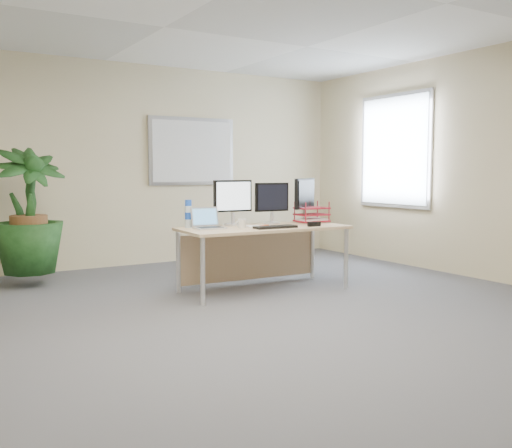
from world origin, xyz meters
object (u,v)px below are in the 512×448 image
laptop (208,223)px  floor_plant (29,219)px  desk (259,239)px  monitor_left (233,200)px  monitor_right (272,200)px

laptop → floor_plant: bearing=137.2°
desk → laptop: laptop is taller
desk → monitor_left: monitor_left is taller
floor_plant → monitor_left: 2.27m
desk → monitor_left: 0.51m
desk → monitor_right: bearing=28.3°
desk → floor_plant: (-2.10, 1.45, 0.21)m
desk → floor_plant: floor_plant is taller
floor_plant → laptop: size_ratio=4.77×
floor_plant → monitor_right: floor_plant is taller
floor_plant → monitor_right: 2.70m
desk → monitor_left: size_ratio=3.72×
monitor_right → laptop: bearing=-174.6°
desk → floor_plant: 2.56m
monitor_left → laptop: monitor_left is taller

